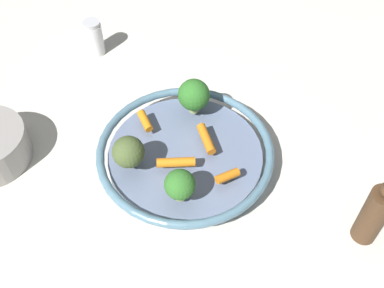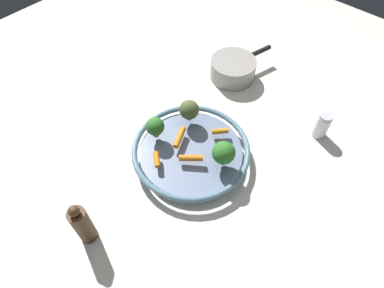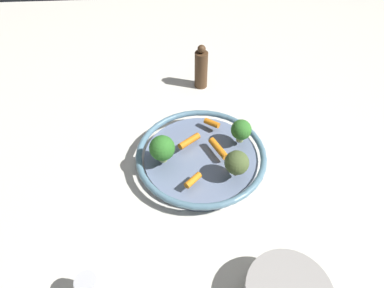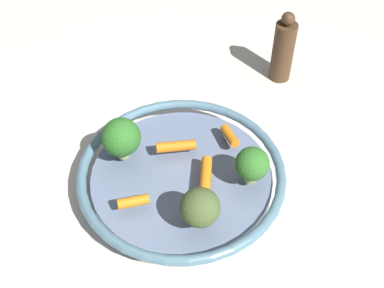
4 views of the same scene
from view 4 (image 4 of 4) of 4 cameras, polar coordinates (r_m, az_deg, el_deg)
The scene contains 10 objects.
ground_plane at distance 0.80m, azimuth -1.16°, elevation -4.95°, with size 2.05×2.05×0.00m, color silver.
serving_bowl at distance 0.78m, azimuth -1.19°, elevation -3.85°, with size 0.32×0.32×0.05m.
baby_carrot_near_rim at distance 0.75m, azimuth 1.58°, elevation -3.60°, with size 0.02×0.02×0.07m, color orange.
baby_carrot_right at distance 0.79m, azimuth -1.83°, elevation -0.25°, with size 0.02×0.02×0.06m, color orange.
baby_carrot_left at distance 0.80m, azimuth 4.29°, elevation 0.94°, with size 0.02×0.02×0.04m, color orange.
baby_carrot_back at distance 0.72m, azimuth -6.68°, elevation -6.47°, with size 0.02×0.02×0.04m, color orange.
broccoli_floret_mid at distance 0.76m, azimuth -8.01°, elevation 0.72°, with size 0.06×0.06×0.07m.
broccoli_floret_small at distance 0.73m, azimuth 6.82°, elevation -2.30°, with size 0.05×0.05×0.06m.
broccoli_floret_edge at distance 0.68m, azimuth 0.92°, elevation -7.21°, with size 0.06×0.06×0.07m.
pepper_mill at distance 0.97m, azimuth 10.28°, elevation 10.45°, with size 0.04×0.04×0.14m.
Camera 4 is at (-0.42, -0.25, 0.64)m, focal length 47.15 mm.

